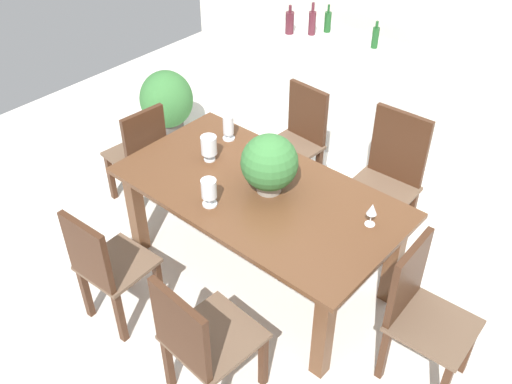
% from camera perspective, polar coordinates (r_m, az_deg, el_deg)
% --- Properties ---
extents(ground_plane, '(7.04, 7.04, 0.00)m').
position_cam_1_polar(ground_plane, '(4.29, 0.55, -7.55)').
color(ground_plane, silver).
extents(back_wall, '(6.40, 0.10, 2.60)m').
position_cam_1_polar(back_wall, '(5.55, 19.32, 17.49)').
color(back_wall, beige).
rests_on(back_wall, ground).
extents(dining_table, '(1.92, 1.02, 0.75)m').
position_cam_1_polar(dining_table, '(3.84, 0.26, -1.21)').
color(dining_table, brown).
rests_on(dining_table, ground).
extents(chair_far_right, '(0.49, 0.48, 1.02)m').
position_cam_1_polar(chair_far_right, '(4.37, 13.11, 1.92)').
color(chair_far_right, '#422616').
rests_on(chair_far_right, ground).
extents(chair_near_left, '(0.43, 0.44, 0.92)m').
position_cam_1_polar(chair_near_left, '(3.71, -14.78, -7.05)').
color(chair_near_left, '#422616').
rests_on(chair_near_left, ground).
extents(chair_near_right, '(0.49, 0.50, 0.93)m').
position_cam_1_polar(chair_near_right, '(3.22, -5.66, -14.33)').
color(chair_near_right, '#422616').
rests_on(chair_near_right, ground).
extents(chair_far_left, '(0.44, 0.50, 0.93)m').
position_cam_1_polar(chair_far_left, '(4.75, 4.13, 5.43)').
color(chair_far_left, '#422616').
rests_on(chair_far_left, ground).
extents(chair_head_end, '(0.43, 0.43, 0.91)m').
position_cam_1_polar(chair_head_end, '(4.66, -11.42, 3.88)').
color(chair_head_end, '#422616').
rests_on(chair_head_end, ground).
extents(chair_foot_end, '(0.47, 0.45, 0.95)m').
position_cam_1_polar(chair_foot_end, '(3.47, 15.99, -11.08)').
color(chair_foot_end, '#422616').
rests_on(chair_foot_end, ground).
extents(flower_centerpiece, '(0.38, 0.37, 0.41)m').
position_cam_1_polar(flower_centerpiece, '(3.64, 1.33, 2.86)').
color(flower_centerpiece, gray).
rests_on(flower_centerpiece, dining_table).
extents(crystal_vase_left, '(0.11, 0.11, 0.19)m').
position_cam_1_polar(crystal_vase_left, '(3.99, -4.69, 4.61)').
color(crystal_vase_left, silver).
rests_on(crystal_vase_left, dining_table).
extents(crystal_vase_center_near, '(0.10, 0.10, 0.19)m').
position_cam_1_polar(crystal_vase_center_near, '(3.58, -4.70, 0.20)').
color(crystal_vase_center_near, silver).
rests_on(crystal_vase_center_near, dining_table).
extents(crystal_vase_right, '(0.09, 0.09, 0.19)m').
position_cam_1_polar(crystal_vase_right, '(4.22, -2.77, 6.53)').
color(crystal_vase_right, silver).
rests_on(crystal_vase_right, dining_table).
extents(wine_glass, '(0.06, 0.06, 0.16)m').
position_cam_1_polar(wine_glass, '(3.49, 11.46, -1.78)').
color(wine_glass, silver).
rests_on(wine_glass, dining_table).
extents(kitchen_counter, '(1.72, 0.68, 0.94)m').
position_cam_1_polar(kitchen_counter, '(5.55, 9.23, 9.68)').
color(kitchen_counter, silver).
rests_on(kitchen_counter, ground).
extents(wine_bottle_amber, '(0.06, 0.06, 0.24)m').
position_cam_1_polar(wine_bottle_amber, '(5.32, 11.78, 14.85)').
color(wine_bottle_amber, '#194C1E').
rests_on(wine_bottle_amber, kitchen_counter).
extents(wine_bottle_dark, '(0.07, 0.07, 0.30)m').
position_cam_1_polar(wine_bottle_dark, '(5.51, 5.60, 16.45)').
color(wine_bottle_dark, '#511E28').
rests_on(wine_bottle_dark, kitchen_counter).
extents(wine_bottle_tall, '(0.08, 0.08, 0.27)m').
position_cam_1_polar(wine_bottle_tall, '(5.52, 3.37, 16.49)').
color(wine_bottle_tall, '#511E28').
rests_on(wine_bottle_tall, kitchen_counter).
extents(wine_bottle_clear, '(0.06, 0.06, 0.26)m').
position_cam_1_polar(wine_bottle_clear, '(5.59, 7.14, 16.47)').
color(wine_bottle_clear, '#194C1E').
rests_on(wine_bottle_clear, kitchen_counter).
extents(potted_plant_floor, '(0.51, 0.51, 0.66)m').
position_cam_1_polar(potted_plant_floor, '(5.65, -8.87, 8.88)').
color(potted_plant_floor, '#423D38').
rests_on(potted_plant_floor, ground).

